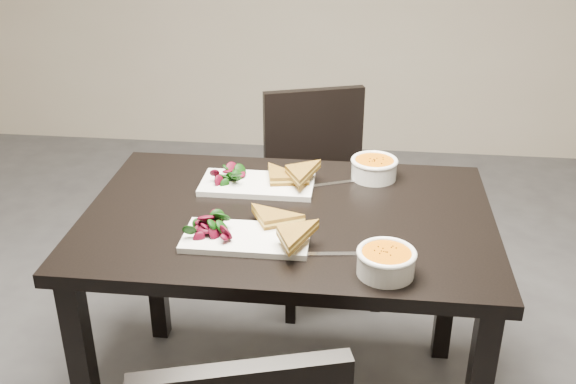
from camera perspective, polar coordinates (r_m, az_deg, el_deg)
The scene contains 12 objects.
table at distance 2.04m, azimuth -0.00°, elevation -4.26°, with size 1.20×0.80×0.75m.
chair_far at distance 2.80m, azimuth 2.69°, elevation 0.79°, with size 0.53×0.53×0.85m.
plate_near at distance 1.85m, azimuth -3.53°, elevation -3.91°, with size 0.34×0.17×0.02m, color white.
sandwich_near at distance 1.83m, azimuth -1.47°, elevation -2.81°, with size 0.17×0.13×0.06m, color #A47622, non-canonical shape.
salad_near at distance 1.85m, azimuth -6.61°, elevation -2.85°, with size 0.11×0.10×0.05m, color black, non-canonical shape.
soup_bowl_near at distance 1.71m, azimuth 8.27°, elevation -5.76°, with size 0.15×0.15×0.07m.
cutlery_near at distance 1.79m, azimuth 3.45°, elevation -5.25°, with size 0.18×0.02×0.00m, color silver.
plate_far at distance 2.15m, azimuth -2.60°, elevation 0.64°, with size 0.36×0.18×0.02m, color white.
sandwich_far at distance 2.11m, azimuth -0.94°, elevation 1.30°, with size 0.18×0.13×0.06m, color #A47622, non-canonical shape.
salad_far at distance 2.15m, azimuth -5.26°, elevation 1.57°, with size 0.11×0.10×0.05m, color black, non-canonical shape.
soup_bowl_far at distance 2.21m, azimuth 7.27°, elevation 2.10°, with size 0.15×0.15×0.07m.
cutlery_far at distance 2.18m, azimuth 4.29°, elevation 0.77°, with size 0.18×0.02×0.00m, color silver.
Camera 1 is at (0.42, -1.57, 1.69)m, focal length 42.16 mm.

